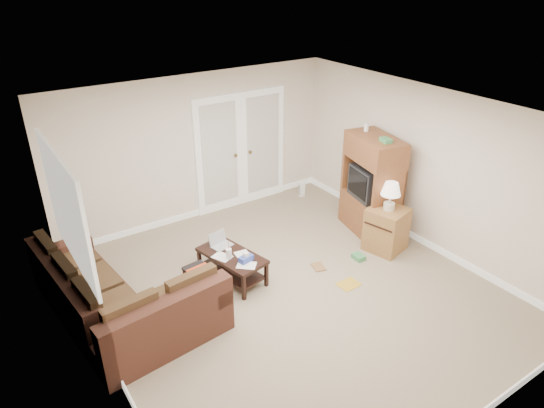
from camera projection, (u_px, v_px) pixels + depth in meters
floor at (291, 291)px, 6.70m from camera, size 5.50×5.50×0.00m
ceiling at (295, 115)px, 5.57m from camera, size 5.00×5.50×0.02m
wall_left at (93, 275)px, 4.89m from camera, size 0.02×5.50×2.50m
wall_right at (425, 168)px, 7.38m from camera, size 0.02×5.50×2.50m
wall_back at (197, 148)px, 8.18m from camera, size 5.00×0.02×2.50m
wall_front at (484, 335)px, 4.10m from camera, size 5.00×0.02×2.50m
baseboards at (291, 288)px, 6.68m from camera, size 5.00×5.50×0.10m
french_doors at (242, 151)px, 8.67m from camera, size 1.80×0.05×2.13m
window_left at (67, 210)px, 5.52m from camera, size 0.05×1.92×1.42m
sectional_sofa at (118, 304)px, 5.97m from camera, size 1.92×2.56×0.77m
coffee_table at (232, 265)px, 6.87m from camera, size 0.71×1.09×0.69m
tv_armoire at (371, 185)px, 7.86m from camera, size 0.78×1.13×1.77m
side_cabinet at (387, 226)px, 7.50m from camera, size 0.66×0.66×1.14m
space_heater at (302, 189)px, 9.34m from camera, size 0.12×0.11×0.27m
floor_magazine at (349, 284)px, 6.83m from camera, size 0.31×0.25×0.01m
floor_greenbox at (359, 257)px, 7.40m from camera, size 0.15×0.19×0.08m
floor_book at (313, 268)px, 7.18m from camera, size 0.22×0.26×0.02m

